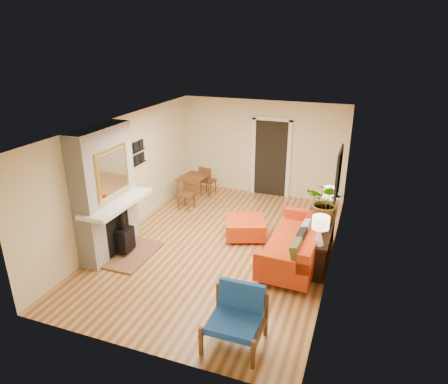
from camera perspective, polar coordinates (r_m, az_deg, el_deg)
The scene contains 10 objects.
room_shell at distance 10.27m, azimuth 7.90°, elevation 4.73°, with size 6.50×6.50×6.50m.
fireplace at distance 8.13m, azimuth -16.38°, elevation -0.53°, with size 1.09×1.68×2.60m.
sofa at distance 7.95m, azimuth 10.76°, elevation -7.29°, with size 1.08×2.31×0.89m.
ottoman at distance 8.81m, azimuth 3.06°, elevation -4.99°, with size 1.08×1.08×0.42m.
blue_chair at distance 5.98m, azimuth 1.88°, elevation -16.94°, with size 0.81×0.80×0.84m.
dining_table at distance 10.63m, azimuth -4.10°, elevation 1.48°, with size 0.77×1.56×0.83m.
console_table at distance 8.04m, azimuth 13.99°, elevation -5.73°, with size 0.34×1.85×0.72m.
lamp_near at distance 7.15m, azimuth 13.59°, elevation -4.91°, with size 0.30×0.30×0.54m.
lamp_far at distance 8.52m, azimuth 14.90°, elevation -0.64°, with size 0.30×0.30×0.54m.
houseplant at distance 8.02m, azimuth 14.48°, elevation -1.42°, with size 0.75×0.65×0.83m, color #1E5919.
Camera 1 is at (2.64, -6.99, 4.17)m, focal length 32.00 mm.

